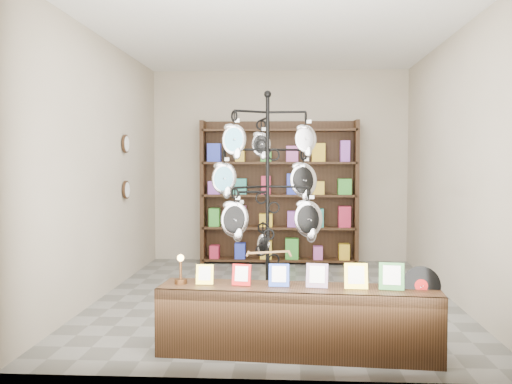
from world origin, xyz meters
TOP-DOWN VIEW (x-y plane):
  - ground at (0.00, 0.00)m, footprint 5.00×5.00m
  - room_envelope at (0.00, 0.00)m, footprint 5.00×5.00m
  - display_tree at (-0.05, -0.83)m, footprint 1.18×1.16m
  - front_shelf at (0.24, -1.95)m, footprint 2.28×0.63m
  - back_shelving at (0.00, 2.30)m, footprint 2.42×0.36m
  - wall_clocks at (-1.97, 0.80)m, footprint 0.03×0.24m

SIDE VIEW (x-z plane):
  - ground at x=0.00m, z-range 0.00..0.00m
  - front_shelf at x=0.24m, z-range -0.12..0.68m
  - back_shelving at x=0.00m, z-range -0.07..2.13m
  - display_tree at x=-0.05m, z-range 0.18..2.45m
  - wall_clocks at x=-1.97m, z-range 1.08..1.92m
  - room_envelope at x=0.00m, z-range -0.65..4.35m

